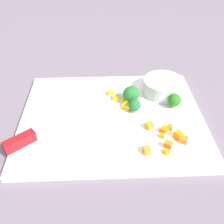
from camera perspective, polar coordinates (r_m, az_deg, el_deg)
name	(u,v)px	position (r m, az deg, el deg)	size (l,w,h in m)	color
ground_plane	(112,119)	(0.61, 0.00, -1.58)	(4.00, 4.00, 0.00)	slate
cutting_board	(112,117)	(0.61, 0.00, -1.16)	(0.43, 0.34, 0.01)	white
prep_bowl	(163,87)	(0.68, 11.41, 5.62)	(0.10, 0.10, 0.04)	#B7BCB9
chef_knife	(53,126)	(0.58, -13.15, -3.08)	(0.30, 0.24, 0.02)	silver
carrot_dice_0	(166,152)	(0.53, 12.07, -8.75)	(0.01, 0.01, 0.01)	orange
carrot_dice_1	(179,135)	(0.56, 14.71, -5.00)	(0.02, 0.01, 0.02)	orange
carrot_dice_2	(183,140)	(0.56, 15.75, -6.00)	(0.02, 0.01, 0.01)	orange
carrot_dice_3	(170,127)	(0.58, 12.86, -3.38)	(0.01, 0.01, 0.01)	orange
carrot_dice_4	(162,136)	(0.56, 11.21, -5.23)	(0.01, 0.01, 0.01)	orange
carrot_dice_5	(147,150)	(0.52, 7.79, -8.49)	(0.02, 0.01, 0.01)	orange
carrot_dice_6	(164,130)	(0.57, 11.60, -3.93)	(0.01, 0.02, 0.01)	orange
carrot_dice_7	(149,126)	(0.57, 8.41, -3.08)	(0.02, 0.02, 0.01)	orange
carrot_dice_8	(168,145)	(0.54, 12.52, -7.21)	(0.02, 0.01, 0.01)	orange
pepper_dice_0	(129,102)	(0.63, 3.75, 2.34)	(0.02, 0.02, 0.02)	yellow
pepper_dice_1	(116,98)	(0.65, 0.95, 3.14)	(0.02, 0.02, 0.01)	yellow
pepper_dice_2	(127,106)	(0.62, 3.33, 1.27)	(0.01, 0.02, 0.01)	yellow
pepper_dice_3	(125,98)	(0.65, 2.96, 3.11)	(0.01, 0.01, 0.01)	yellow
pepper_dice_4	(111,93)	(0.67, -0.24, 4.31)	(0.01, 0.02, 0.01)	yellow
broccoli_floret_0	(135,105)	(0.60, 5.13, 1.49)	(0.03, 0.03, 0.04)	#94AD56
broccoli_floret_1	(175,100)	(0.63, 13.86, 2.55)	(0.03, 0.03, 0.04)	#90C158
broccoli_floret_2	(131,95)	(0.63, 4.32, 3.92)	(0.04, 0.04, 0.05)	#83C16D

